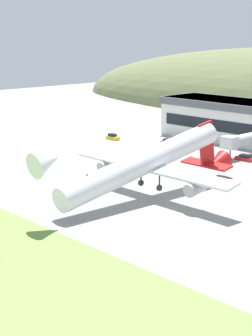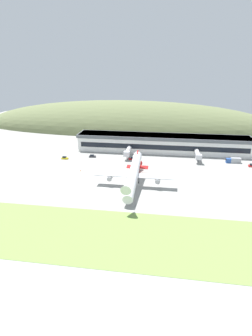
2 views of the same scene
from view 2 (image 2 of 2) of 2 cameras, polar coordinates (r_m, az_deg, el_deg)
The scene contains 13 objects.
ground_plane at distance 123.69m, azimuth 5.50°, elevation -3.41°, with size 382.03×382.03×0.00m, color gray.
grass_strip_foreground at distance 86.64m, azimuth 3.81°, elevation -15.12°, with size 343.83×30.73×0.08m, color #759947.
hill_backdrop at distance 237.15m, azimuth 0.18°, elevation 8.70°, with size 264.99×71.57×48.05m, color #667047.
terminal_building at distance 169.43m, azimuth 7.94°, elevation 5.54°, with size 108.83×15.62×10.89m.
jetway_0 at distance 156.91m, azimuth 0.39°, elevation 3.65°, with size 3.38×14.24×5.43m.
jetway_1 at distance 156.94m, azimuth 15.38°, elevation 2.87°, with size 3.38×13.97×5.43m.
cargo_airplane at distance 117.52m, azimuth 1.66°, elevation -1.38°, with size 36.38×47.03×12.02m.
service_car_0 at distance 160.11m, azimuth -7.34°, elevation 2.57°, with size 4.17×2.17×1.52m.
service_car_1 at distance 159.13m, azimuth 25.73°, elevation 0.47°, with size 3.70×1.89×1.67m.
service_car_2 at distance 159.74m, azimuth -13.20°, elevation 2.14°, with size 4.00×1.73×1.63m.
service_car_3 at distance 154.64m, azimuth 1.43°, elevation 2.05°, with size 4.28×1.91×1.46m.
fuel_truck at distance 161.38m, azimuth 22.36°, elevation 1.54°, with size 8.26×2.65×2.92m.
traffic_cone_0 at distance 139.83m, azimuth -9.90°, elevation -0.53°, with size 0.52×0.52×0.58m.
Camera 2 is at (4.71, -112.47, 51.26)m, focal length 28.00 mm.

